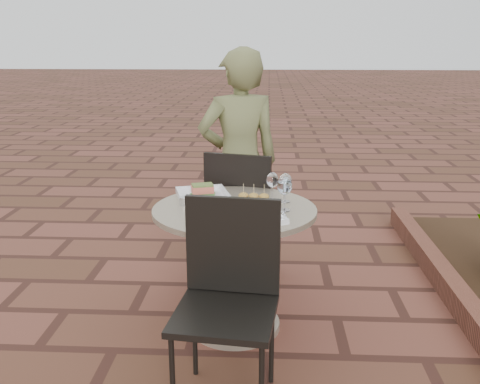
{
  "coord_description": "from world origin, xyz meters",
  "views": [
    {
      "loc": [
        0.41,
        -2.92,
        1.61
      ],
      "look_at": [
        0.26,
        -0.13,
        0.82
      ],
      "focal_mm": 40.0,
      "sensor_mm": 36.0,
      "label": 1
    }
  ],
  "objects_px": {
    "chair_far": "(242,208)",
    "plate_sliders": "(254,204)",
    "diner": "(239,163)",
    "plate_salmon": "(203,193)",
    "plate_tuna": "(257,218)",
    "cafe_table": "(235,250)",
    "chair_near": "(229,285)"
  },
  "relations": [
    {
      "from": "diner",
      "to": "plate_tuna",
      "type": "distance_m",
      "value": 1.08
    },
    {
      "from": "chair_near",
      "to": "plate_salmon",
      "type": "relative_size",
      "value": 2.63
    },
    {
      "from": "plate_salmon",
      "to": "plate_tuna",
      "type": "bearing_deg",
      "value": -51.62
    },
    {
      "from": "chair_near",
      "to": "plate_tuna",
      "type": "height_order",
      "value": "chair_near"
    },
    {
      "from": "cafe_table",
      "to": "plate_tuna",
      "type": "distance_m",
      "value": 0.36
    },
    {
      "from": "plate_sliders",
      "to": "chair_near",
      "type": "bearing_deg",
      "value": -99.5
    },
    {
      "from": "diner",
      "to": "plate_sliders",
      "type": "distance_m",
      "value": 0.88
    },
    {
      "from": "cafe_table",
      "to": "plate_salmon",
      "type": "distance_m",
      "value": 0.39
    },
    {
      "from": "cafe_table",
      "to": "plate_salmon",
      "type": "height_order",
      "value": "plate_salmon"
    },
    {
      "from": "plate_salmon",
      "to": "cafe_table",
      "type": "bearing_deg",
      "value": -44.55
    },
    {
      "from": "plate_sliders",
      "to": "plate_tuna",
      "type": "distance_m",
      "value": 0.2
    },
    {
      "from": "plate_salmon",
      "to": "plate_tuna",
      "type": "distance_m",
      "value": 0.53
    },
    {
      "from": "cafe_table",
      "to": "plate_salmon",
      "type": "relative_size",
      "value": 2.54
    },
    {
      "from": "diner",
      "to": "plate_salmon",
      "type": "height_order",
      "value": "diner"
    },
    {
      "from": "cafe_table",
      "to": "diner",
      "type": "relative_size",
      "value": 0.57
    },
    {
      "from": "chair_far",
      "to": "plate_salmon",
      "type": "relative_size",
      "value": 2.63
    },
    {
      "from": "diner",
      "to": "plate_salmon",
      "type": "relative_size",
      "value": 4.46
    },
    {
      "from": "diner",
      "to": "plate_salmon",
      "type": "bearing_deg",
      "value": 57.72
    },
    {
      "from": "plate_salmon",
      "to": "chair_near",
      "type": "bearing_deg",
      "value": -74.98
    },
    {
      "from": "cafe_table",
      "to": "chair_near",
      "type": "height_order",
      "value": "chair_near"
    },
    {
      "from": "cafe_table",
      "to": "chair_near",
      "type": "distance_m",
      "value": 0.59
    },
    {
      "from": "plate_sliders",
      "to": "plate_tuna",
      "type": "xyz_separation_m",
      "value": [
        0.02,
        -0.2,
        -0.02
      ]
    },
    {
      "from": "chair_far",
      "to": "plate_sliders",
      "type": "height_order",
      "value": "chair_far"
    },
    {
      "from": "plate_salmon",
      "to": "plate_sliders",
      "type": "relative_size",
      "value": 1.49
    },
    {
      "from": "cafe_table",
      "to": "chair_near",
      "type": "xyz_separation_m",
      "value": [
        0.01,
        -0.59,
        0.07
      ]
    },
    {
      "from": "plate_tuna",
      "to": "plate_sliders",
      "type": "bearing_deg",
      "value": 96.05
    },
    {
      "from": "chair_far",
      "to": "diner",
      "type": "bearing_deg",
      "value": -68.45
    },
    {
      "from": "diner",
      "to": "plate_salmon",
      "type": "xyz_separation_m",
      "value": [
        -0.18,
        -0.66,
        -0.04
      ]
    },
    {
      "from": "chair_far",
      "to": "cafe_table",
      "type": "bearing_deg",
      "value": 103.08
    },
    {
      "from": "chair_near",
      "to": "plate_salmon",
      "type": "distance_m",
      "value": 0.84
    },
    {
      "from": "chair_far",
      "to": "plate_sliders",
      "type": "bearing_deg",
      "value": 113.22
    },
    {
      "from": "diner",
      "to": "plate_salmon",
      "type": "distance_m",
      "value": 0.68
    }
  ]
}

